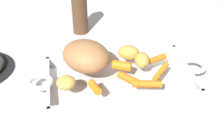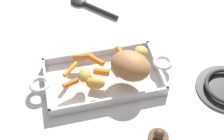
% 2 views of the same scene
% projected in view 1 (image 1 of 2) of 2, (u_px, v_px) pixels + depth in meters
% --- Properties ---
extents(ground_plane, '(2.31, 2.31, 0.00)m').
position_uv_depth(ground_plane, '(120.00, 84.00, 0.83)').
color(ground_plane, silver).
extents(roasting_dish, '(0.48, 0.22, 0.04)m').
position_uv_depth(roasting_dish, '(120.00, 80.00, 0.83)').
color(roasting_dish, silver).
rests_on(roasting_dish, ground_plane).
extents(pork_roast, '(0.17, 0.17, 0.08)m').
position_uv_depth(pork_roast, '(86.00, 56.00, 0.80)').
color(pork_roast, '#A26D43').
rests_on(pork_roast, roasting_dish).
extents(baby_carrot_northeast, '(0.06, 0.03, 0.02)m').
position_uv_depth(baby_carrot_northeast, '(157.00, 59.00, 0.85)').
color(baby_carrot_northeast, orange).
rests_on(baby_carrot_northeast, roasting_dish).
extents(baby_carrot_center_right, '(0.05, 0.04, 0.03)m').
position_uv_depth(baby_carrot_center_right, '(122.00, 66.00, 0.81)').
color(baby_carrot_center_right, orange).
rests_on(baby_carrot_center_right, roasting_dish).
extents(baby_carrot_southeast, '(0.06, 0.06, 0.02)m').
position_uv_depth(baby_carrot_southeast, '(161.00, 72.00, 0.80)').
color(baby_carrot_southeast, orange).
rests_on(baby_carrot_southeast, roasting_dish).
extents(baby_carrot_short, '(0.06, 0.06, 0.02)m').
position_uv_depth(baby_carrot_short, '(130.00, 79.00, 0.77)').
color(baby_carrot_short, orange).
rests_on(baby_carrot_short, roasting_dish).
extents(baby_carrot_northwest, '(0.07, 0.03, 0.02)m').
position_uv_depth(baby_carrot_northwest, '(147.00, 84.00, 0.75)').
color(baby_carrot_northwest, orange).
rests_on(baby_carrot_northwest, roasting_dish).
extents(baby_carrot_center_left, '(0.03, 0.05, 0.02)m').
position_uv_depth(baby_carrot_center_left, '(95.00, 87.00, 0.74)').
color(baby_carrot_center_left, orange).
rests_on(baby_carrot_center_left, roasting_dish).
extents(potato_halved, '(0.07, 0.05, 0.04)m').
position_uv_depth(potato_halved, '(129.00, 53.00, 0.85)').
color(potato_halved, gold).
rests_on(potato_halved, roasting_dish).
extents(potato_whole, '(0.06, 0.06, 0.03)m').
position_uv_depth(potato_whole, '(66.00, 83.00, 0.74)').
color(potato_whole, gold).
rests_on(potato_whole, roasting_dish).
extents(potato_corner, '(0.05, 0.06, 0.04)m').
position_uv_depth(potato_corner, '(142.00, 60.00, 0.82)').
color(potato_corner, gold).
rests_on(potato_corner, roasting_dish).
extents(pepper_mill, '(0.05, 0.05, 0.16)m').
position_uv_depth(pepper_mill, '(80.00, 13.00, 1.04)').
color(pepper_mill, '#4C331E').
rests_on(pepper_mill, ground_plane).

